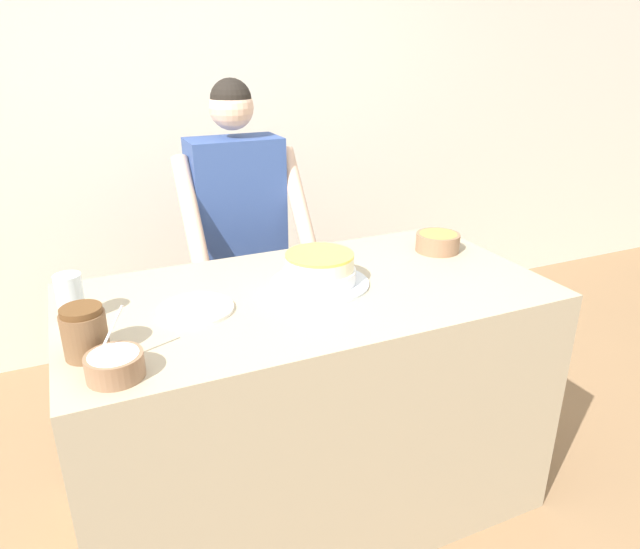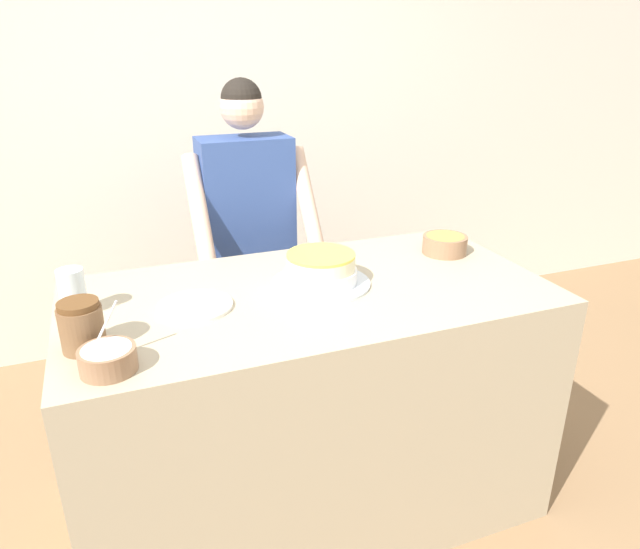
{
  "view_description": "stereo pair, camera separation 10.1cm",
  "coord_description": "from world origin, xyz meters",
  "views": [
    {
      "loc": [
        -0.72,
        -1.26,
        1.75
      ],
      "look_at": [
        0.02,
        0.39,
        1.01
      ],
      "focal_mm": 32.0,
      "sensor_mm": 36.0,
      "label": 1
    },
    {
      "loc": [
        -0.63,
        -1.3,
        1.75
      ],
      "look_at": [
        0.02,
        0.39,
        1.01
      ],
      "focal_mm": 32.0,
      "sensor_mm": 36.0,
      "label": 2
    }
  ],
  "objects": [
    {
      "name": "cake",
      "position": [
        0.05,
        0.46,
        1.0
      ],
      "size": [
        0.36,
        0.36,
        0.12
      ],
      "color": "silver",
      "rests_on": "counter"
    },
    {
      "name": "stoneware_jar",
      "position": [
        -0.74,
        0.27,
        1.02
      ],
      "size": [
        0.12,
        0.12,
        0.15
      ],
      "color": "brown",
      "rests_on": "counter"
    },
    {
      "name": "frosting_bowl_olive",
      "position": [
        0.65,
        0.58,
        0.98
      ],
      "size": [
        0.18,
        0.18,
        0.08
      ],
      "color": "#936B4C",
      "rests_on": "counter"
    },
    {
      "name": "frosting_bowl_white",
      "position": [
        -0.68,
        0.12,
        0.98
      ],
      "size": [
        0.15,
        0.15,
        0.17
      ],
      "color": "#936B4C",
      "rests_on": "counter"
    },
    {
      "name": "drinking_glass",
      "position": [
        -0.77,
        0.51,
        1.02
      ],
      "size": [
        0.08,
        0.08,
        0.15
      ],
      "color": "silver",
      "rests_on": "counter"
    },
    {
      "name": "wall_back",
      "position": [
        0.0,
        2.06,
        1.3
      ],
      "size": [
        10.0,
        0.05,
        2.6
      ],
      "color": "silver",
      "rests_on": "ground_plane"
    },
    {
      "name": "ceramic_plate",
      "position": [
        -0.4,
        0.43,
        0.95
      ],
      "size": [
        0.25,
        0.25,
        0.01
      ],
      "color": "white",
      "rests_on": "counter"
    },
    {
      "name": "counter",
      "position": [
        0.0,
        0.43,
        0.47
      ],
      "size": [
        1.68,
        0.86,
        0.94
      ],
      "color": "tan",
      "rests_on": "ground_plane"
    },
    {
      "name": "person_baker",
      "position": [
        -0.02,
        1.22,
        0.96
      ],
      "size": [
        0.56,
        0.46,
        1.61
      ],
      "color": "#2D2D38",
      "rests_on": "ground_plane"
    }
  ]
}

